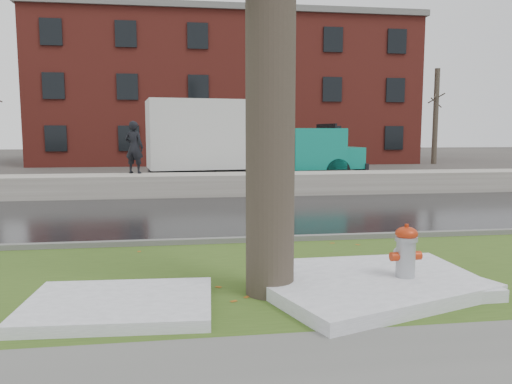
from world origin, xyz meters
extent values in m
plane|color=#47423D|center=(0.00, 0.00, 0.00)|extent=(120.00, 120.00, 0.00)
cube|color=#344C19|center=(0.00, -1.25, 0.02)|extent=(60.00, 4.50, 0.04)
cube|color=black|center=(0.00, 4.50, 0.01)|extent=(60.00, 7.00, 0.03)
cube|color=slate|center=(0.00, 13.00, 0.01)|extent=(60.00, 9.00, 0.03)
cube|color=slate|center=(0.00, 1.00, 0.07)|extent=(60.00, 0.15, 0.14)
cube|color=#B1ADA2|center=(0.00, 8.70, 0.38)|extent=(60.00, 1.60, 0.75)
cube|color=maroon|center=(2.00, 30.00, 5.00)|extent=(26.00, 12.00, 10.00)
cylinder|color=brown|center=(-6.00, 26.00, 3.25)|extent=(0.36, 0.36, 6.50)
cylinder|color=brown|center=(-6.00, 26.00, 4.20)|extent=(0.84, 1.62, 0.73)
cylinder|color=brown|center=(-6.00, 26.00, 5.10)|extent=(1.08, 1.26, 0.66)
cylinder|color=brown|center=(-6.00, 26.00, 3.60)|extent=(1.40, 0.61, 0.63)
cylinder|color=brown|center=(16.00, 24.00, 3.25)|extent=(0.36, 0.36, 6.50)
cylinder|color=brown|center=(16.00, 24.00, 4.20)|extent=(0.84, 1.62, 0.73)
cylinder|color=brown|center=(16.00, 24.00, 5.10)|extent=(1.08, 1.26, 0.66)
cylinder|color=brown|center=(16.00, 24.00, 3.60)|extent=(1.40, 0.61, 0.63)
cylinder|color=#9EA1A6|center=(1.74, -2.25, 0.43)|extent=(0.27, 0.27, 0.78)
ellipsoid|color=#AC2B0D|center=(1.74, -2.25, 0.82)|extent=(0.32, 0.32, 0.18)
cylinder|color=#AC2B0D|center=(1.74, -2.25, 0.92)|extent=(0.06, 0.06, 0.06)
cylinder|color=#AC2B0D|center=(1.57, -2.26, 0.51)|extent=(0.12, 0.13, 0.12)
cylinder|color=#AC2B0D|center=(1.90, -2.24, 0.51)|extent=(0.12, 0.13, 0.12)
cylinder|color=#9EA1A6|center=(1.73, -2.09, 0.51)|extent=(0.16, 0.12, 0.16)
cube|color=black|center=(1.37, 11.95, 0.65)|extent=(8.02, 2.03, 0.22)
cube|color=silver|center=(0.09, 11.78, 2.09)|extent=(5.65, 3.17, 2.69)
cube|color=#0E7F6E|center=(4.18, 12.33, 1.49)|extent=(2.58, 2.67, 1.69)
cube|color=#0E7F6E|center=(5.61, 12.52, 1.09)|extent=(1.47, 2.33, 0.90)
cube|color=black|center=(4.87, 12.42, 2.09)|extent=(0.34, 1.98, 0.90)
cube|color=black|center=(-3.17, 11.35, 0.32)|extent=(1.85, 1.41, 0.67)
cylinder|color=black|center=(5.06, 11.39, 0.55)|extent=(1.12, 0.44, 1.09)
cylinder|color=black|center=(4.78, 13.46, 0.55)|extent=(1.12, 0.44, 1.09)
cylinder|color=black|center=(0.52, 10.79, 0.55)|extent=(1.12, 0.44, 1.09)
cylinder|color=black|center=(0.24, 12.86, 0.55)|extent=(1.12, 0.44, 1.09)
cylinder|color=black|center=(-1.06, 10.58, 0.55)|extent=(1.12, 0.44, 1.09)
cylinder|color=black|center=(-1.33, 12.65, 0.55)|extent=(1.12, 0.44, 1.09)
imported|color=black|center=(-2.91, 9.30, 1.66)|extent=(0.78, 0.65, 1.82)
cube|color=white|center=(1.48, -1.97, 0.12)|extent=(2.65, 2.06, 0.16)
cube|color=white|center=(-2.02, -2.50, 0.11)|extent=(2.28, 1.71, 0.14)
cube|color=white|center=(1.27, -2.40, 0.13)|extent=(3.24, 2.62, 0.18)
camera|label=1|loc=(-1.22, -8.48, 2.17)|focal=35.00mm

